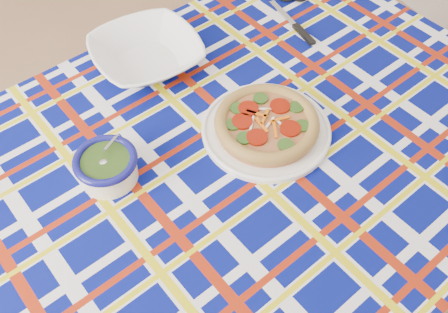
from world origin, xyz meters
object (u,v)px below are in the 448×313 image
dining_table (207,192)px  pesto_bowl (107,165)px  serving_bowl (147,54)px  main_focaccia_plate (267,123)px

dining_table → pesto_bowl: pesto_bowl is taller
pesto_bowl → dining_table: bearing=-27.8°
pesto_bowl → serving_bowl: 0.38m
pesto_bowl → main_focaccia_plate: bearing=-11.4°
main_focaccia_plate → serving_bowl: (-0.13, 0.37, 0.00)m
dining_table → pesto_bowl: 0.25m
main_focaccia_plate → pesto_bowl: (-0.37, 0.07, 0.01)m
dining_table → serving_bowl: 0.41m
dining_table → serving_bowl: (0.05, 0.39, 0.12)m
dining_table → main_focaccia_plate: main_focaccia_plate is taller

